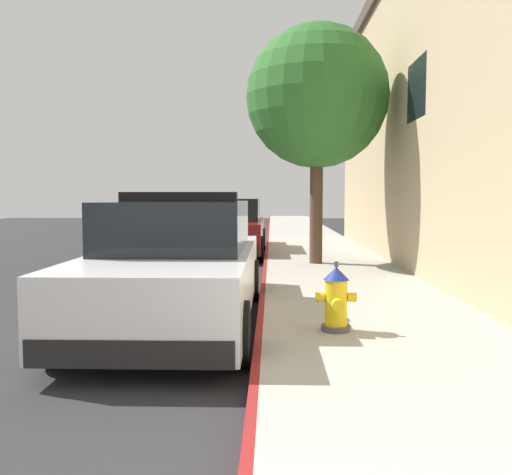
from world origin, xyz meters
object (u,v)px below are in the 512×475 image
Objects in this scene: police_cruiser at (178,266)px; fire_hydrant at (336,299)px; street_tree at (317,97)px; parked_car_silver_ahead at (230,228)px.

police_cruiser is 6.37× the size of fire_hydrant.
police_cruiser is 0.94× the size of street_tree.
fire_hydrant is 0.15× the size of street_tree.
fire_hydrant is (1.88, -9.43, -0.23)m from parked_car_silver_ahead.
street_tree reaches higher than parked_car_silver_ahead.
street_tree reaches higher than police_cruiser.
fire_hydrant is 6.92m from street_tree.
street_tree reaches higher than fire_hydrant.
police_cruiser is 1.00× the size of parked_car_silver_ahead.
parked_car_silver_ahead is 9.62m from fire_hydrant.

